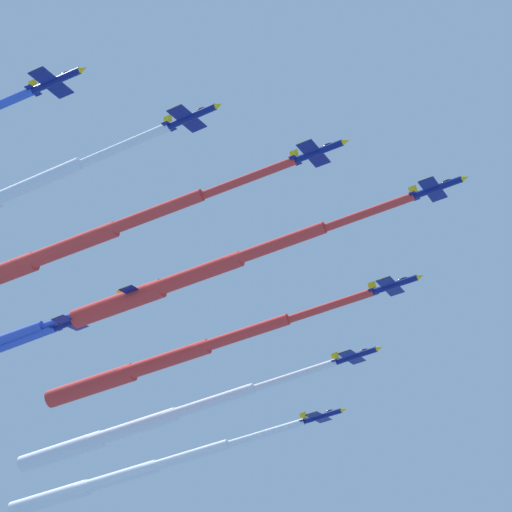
{
  "coord_description": "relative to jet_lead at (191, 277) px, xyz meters",
  "views": [
    {
      "loc": [
        -111.56,
        -83.51,
        63.07
      ],
      "look_at": [
        0.0,
        0.0,
        202.89
      ],
      "focal_mm": 79.9,
      "sensor_mm": 36.0,
      "label": 1
    }
  ],
  "objects": [
    {
      "name": "jet_starboard_inner",
      "position": [
        -18.56,
        13.39,
        0.07
      ],
      "size": [
        18.96,
        79.2,
        4.48
      ],
      "color": "navy"
    },
    {
      "name": "jet_port_inner",
      "position": [
        12.71,
        17.64,
        -2.42
      ],
      "size": [
        18.91,
        77.51,
        4.51
      ],
      "color": "navy"
    },
    {
      "name": "jet_port_mid",
      "position": [
        26.13,
        37.42,
        -1.31
      ],
      "size": [
        18.59,
        82.16,
        4.56
      ],
      "color": "navy"
    },
    {
      "name": "jet_lead",
      "position": [
        0.0,
        0.0,
        0.0
      ],
      "size": [
        18.15,
        76.11,
        4.5
      ],
      "color": "navy"
    },
    {
      "name": "jet_port_outer",
      "position": [
        38.97,
        53.61,
        0.09
      ],
      "size": [
        19.16,
        81.34,
        4.58
      ],
      "color": "navy"
    }
  ]
}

